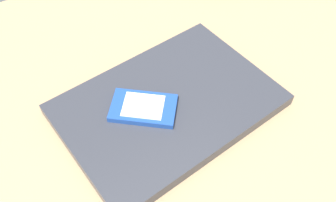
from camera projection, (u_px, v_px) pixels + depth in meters
desk_surface at (137, 112)px, 61.01cm from camera, size 120.00×80.00×3.00cm
laptop_closed at (168, 105)px, 58.67cm from camera, size 36.56×27.91×2.11cm
cell_phone_on_laptop at (145, 107)px, 56.33cm from camera, size 11.73×10.96×1.12cm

